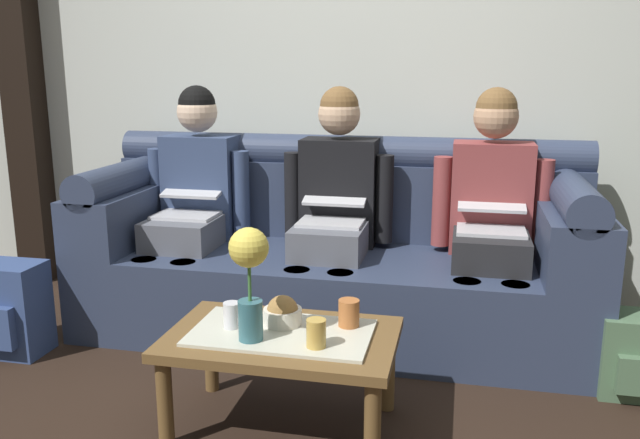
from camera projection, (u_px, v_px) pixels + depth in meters
The scene contains 13 objects.
back_wall_patterned at pixel (355, 41), 3.57m from camera, with size 6.00×0.12×2.90m, color silver.
timber_pillar at pixel (21, 43), 3.88m from camera, with size 0.20×0.20×2.90m, color black.
couch at pixel (335, 258), 3.31m from camera, with size 2.48×0.88×0.96m.
person_left at pixel (193, 196), 3.40m from camera, with size 0.56×0.67×1.22m.
person_middle at pixel (335, 202), 3.24m from camera, with size 0.56×0.67×1.22m.
person_right at pixel (491, 209), 3.09m from camera, with size 0.56×0.67×1.22m.
coffee_table at pixel (282, 347), 2.38m from camera, with size 0.83×0.53×0.38m.
flower_vase at pixel (249, 269), 2.23m from camera, with size 0.14×0.14×0.40m.
snack_bowl at pixel (283, 313), 2.42m from camera, with size 0.14×0.14×0.12m.
cup_near_left at pixel (349, 313), 2.40m from camera, with size 0.08×0.08×0.10m, color #B26633.
cup_near_right at pixel (316, 333), 2.22m from camera, with size 0.07×0.07×0.10m, color gold.
cup_far_center at pixel (232, 315), 2.39m from camera, with size 0.06×0.06×0.09m, color silver.
backpack_left at pixel (6, 309), 3.03m from camera, with size 0.35×0.26×0.44m.
Camera 1 is at (0.61, -1.96, 1.31)m, focal length 36.72 mm.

